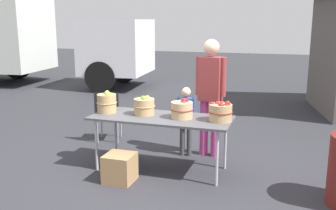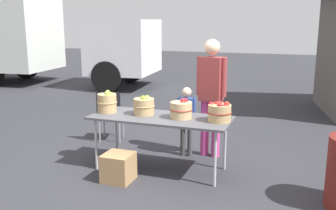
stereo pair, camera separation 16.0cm
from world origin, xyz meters
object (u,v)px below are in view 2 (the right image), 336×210
object	(u,v)px
apple_basket_red_1	(220,112)
child_customer	(187,116)
apple_basket_green_1	(144,106)
produce_crate	(118,167)
folding_chair	(110,112)
apple_basket_green_0	(107,102)
apple_basket_red_0	(181,109)
box_truck	(19,37)
market_table	(160,120)
vendor_adult	(211,89)

from	to	relation	value
apple_basket_red_1	child_customer	size ratio (longest dim) A/B	0.30
apple_basket_green_1	produce_crate	distance (m)	0.92
apple_basket_green_1	apple_basket_red_1	xyz separation A→B (m)	(1.06, -0.02, -0.00)
folding_chair	apple_basket_green_0	bearing A→B (deg)	101.03
apple_basket_red_0	box_truck	world-z (taller)	box_truck
apple_basket_green_1	produce_crate	xyz separation A→B (m)	(-0.11, -0.60, -0.69)
box_truck	folding_chair	xyz separation A→B (m)	(5.77, -4.66, -0.98)
produce_crate	apple_basket_red_0	bearing A→B (deg)	41.17
apple_basket_red_0	market_table	bearing A→B (deg)	-174.98
apple_basket_green_1	vendor_adult	distance (m)	1.07
apple_basket_green_0	vendor_adult	world-z (taller)	vendor_adult
vendor_adult	box_truck	distance (m)	8.95
vendor_adult	box_truck	xyz separation A→B (m)	(-7.54, 4.80, 0.45)
child_customer	produce_crate	distance (m)	1.39
apple_basket_red_0	folding_chair	size ratio (longest dim) A/B	0.36
market_table	apple_basket_green_0	bearing A→B (deg)	179.87
market_table	apple_basket_green_0	xyz separation A→B (m)	(-0.80, 0.00, 0.19)
apple_basket_red_1	produce_crate	xyz separation A→B (m)	(-1.17, -0.58, -0.69)
box_truck	folding_chair	size ratio (longest dim) A/B	9.15
apple_basket_red_1	folding_chair	distance (m)	2.27
market_table	apple_basket_red_0	xyz separation A→B (m)	(0.29, 0.03, 0.16)
market_table	apple_basket_red_1	world-z (taller)	apple_basket_red_1
apple_basket_red_0	folding_chair	world-z (taller)	apple_basket_red_0
market_table	child_customer	xyz separation A→B (m)	(0.17, 0.65, -0.08)
child_customer	box_truck	world-z (taller)	box_truck
vendor_adult	child_customer	xyz separation A→B (m)	(-0.34, -0.12, -0.41)
apple_basket_red_1	apple_basket_green_1	bearing A→B (deg)	178.87
market_table	box_truck	xyz separation A→B (m)	(-7.04, 5.58, 0.78)
child_customer	box_truck	xyz separation A→B (m)	(-7.21, 4.93, 0.87)
apple_basket_red_1	produce_crate	distance (m)	1.47
apple_basket_green_0	apple_basket_red_1	xyz separation A→B (m)	(1.60, 0.03, -0.02)
vendor_adult	apple_basket_green_1	bearing A→B (deg)	50.43
apple_basket_green_1	child_customer	world-z (taller)	child_customer
apple_basket_red_1	child_customer	bearing A→B (deg)	135.25
produce_crate	child_customer	bearing A→B (deg)	65.95
vendor_adult	produce_crate	bearing A→B (deg)	63.52
vendor_adult	child_customer	bearing A→B (deg)	26.97
market_table	vendor_adult	bearing A→B (deg)	57.01
market_table	child_customer	world-z (taller)	child_customer
vendor_adult	apple_basket_red_1	bearing A→B (deg)	118.30
apple_basket_red_0	produce_crate	bearing A→B (deg)	-138.83
apple_basket_green_0	folding_chair	distance (m)	1.10
apple_basket_green_0	box_truck	size ratio (longest dim) A/B	0.04
child_customer	box_truck	bearing A→B (deg)	-43.48
market_table	box_truck	world-z (taller)	box_truck
apple_basket_red_1	produce_crate	bearing A→B (deg)	-153.66
folding_chair	produce_crate	bearing A→B (deg)	105.79
apple_basket_red_0	apple_basket_red_1	xyz separation A→B (m)	(0.51, 0.00, 0.01)
box_truck	produce_crate	distance (m)	9.15
market_table	apple_basket_red_1	size ratio (longest dim) A/B	6.03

